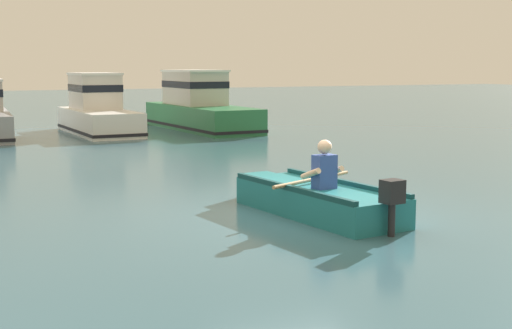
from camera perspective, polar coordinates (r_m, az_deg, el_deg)
ground_plane at (r=11.18m, az=3.54°, el=-4.02°), size 120.00×120.00×0.00m
rowboat_with_person at (r=11.18m, az=4.75°, el=-2.71°), size 1.84×3.73×1.19m
moored_boat_white at (r=25.12m, az=-12.49°, el=4.17°), size 1.92×5.14×2.06m
moored_boat_green at (r=26.26m, az=-4.57°, el=4.56°), size 2.26×6.65×2.15m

